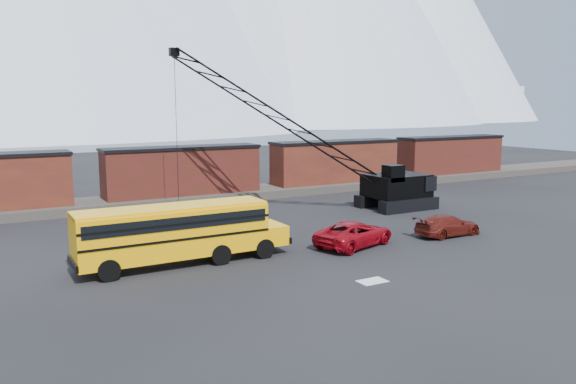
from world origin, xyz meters
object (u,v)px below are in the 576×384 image
at_px(school_bus, 179,231).
at_px(crawler_crane, 283,121).
at_px(red_pickup, 354,234).
at_px(maroon_suv, 448,225).

bearing_deg(school_bus, crawler_crane, 40.38).
distance_m(school_bus, red_pickup, 10.55).
bearing_deg(red_pickup, school_bus, 65.50).
xyz_separation_m(red_pickup, maroon_suv, (6.91, -0.77, -0.08)).
xyz_separation_m(school_bus, maroon_suv, (17.31, -2.16, -1.12)).
bearing_deg(school_bus, maroon_suv, -7.12).
xyz_separation_m(red_pickup, crawler_crane, (1.50, 11.52, 6.43)).
relative_size(school_bus, crawler_crane, 0.59).
height_order(maroon_suv, crawler_crane, crawler_crane).
relative_size(school_bus, red_pickup, 2.13).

